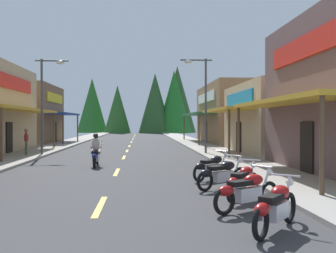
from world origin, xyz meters
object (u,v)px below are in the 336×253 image
object	(u,v)px
motorcycle_parked_right_1	(247,190)
rider_cruising_lead	(96,153)
motorcycle_parked_right_2	(243,181)
pedestrian_by_shop	(26,140)
motorcycle_parked_right_4	(212,167)
motorcycle_parked_right_3	(222,174)
streetlamp_left	(47,93)
motorcycle_parked_right_0	(276,206)
streetlamp_right	(201,92)

from	to	relation	value
motorcycle_parked_right_1	rider_cruising_lead	distance (m)	10.44
motorcycle_parked_right_2	pedestrian_by_shop	world-z (taller)	pedestrian_by_shop
motorcycle_parked_right_4	motorcycle_parked_right_3	bearing A→B (deg)	-132.08
motorcycle_parked_right_1	rider_cruising_lead	world-z (taller)	rider_cruising_lead
streetlamp_left	rider_cruising_lead	bearing A→B (deg)	-58.36
motorcycle_parked_right_0	motorcycle_parked_right_3	distance (m)	4.63
streetlamp_left	motorcycle_parked_right_0	xyz separation A→B (m)	(8.43, -17.09, -3.44)
rider_cruising_lead	pedestrian_by_shop	bearing A→B (deg)	40.24
motorcycle_parked_right_3	motorcycle_parked_right_4	xyz separation A→B (m)	(0.04, 1.88, 0.00)
motorcycle_parked_right_2	rider_cruising_lead	xyz separation A→B (m)	(-4.91, 7.94, 0.17)
streetlamp_right	motorcycle_parked_right_2	distance (m)	14.42
motorcycle_parked_right_0	rider_cruising_lead	size ratio (longest dim) A/B	0.79
motorcycle_parked_right_1	rider_cruising_lead	xyz separation A→B (m)	(-4.61, 9.36, 0.17)
rider_cruising_lead	motorcycle_parked_right_4	bearing A→B (deg)	-135.30
motorcycle_parked_right_2	pedestrian_by_shop	xyz separation A→B (m)	(-9.71, 13.34, 0.50)
motorcycle_parked_right_0	motorcycle_parked_right_1	distance (m)	1.68
motorcycle_parked_right_0	motorcycle_parked_right_4	size ratio (longest dim) A/B	1.01
motorcycle_parked_right_3	rider_cruising_lead	distance (m)	7.93
motorcycle_parked_right_2	rider_cruising_lead	world-z (taller)	rider_cruising_lead
streetlamp_right	rider_cruising_lead	world-z (taller)	streetlamp_right
motorcycle_parked_right_1	motorcycle_parked_right_4	world-z (taller)	same
streetlamp_right	rider_cruising_lead	xyz separation A→B (m)	(-5.96, -6.01, -3.35)
motorcycle_parked_right_0	motorcycle_parked_right_1	world-z (taller)	same
motorcycle_parked_right_0	motorcycle_parked_right_3	xyz separation A→B (m)	(-0.04, 4.63, 0.00)
streetlamp_left	motorcycle_parked_right_2	distance (m)	16.79
streetlamp_left	motorcycle_parked_right_4	xyz separation A→B (m)	(8.43, -10.58, -3.44)
motorcycle_parked_right_2	motorcycle_parked_right_4	distance (m)	3.41
pedestrian_by_shop	motorcycle_parked_right_0	bearing A→B (deg)	104.83
motorcycle_parked_right_3	rider_cruising_lead	bearing A→B (deg)	93.76
motorcycle_parked_right_1	motorcycle_parked_right_2	world-z (taller)	same
streetlamp_left	motorcycle_parked_right_3	xyz separation A→B (m)	(8.39, -12.46, -3.44)
streetlamp_right	motorcycle_parked_right_2	xyz separation A→B (m)	(-1.05, -13.95, -3.51)
motorcycle_parked_right_3	motorcycle_parked_right_2	bearing A→B (deg)	-113.06
motorcycle_parked_right_4	rider_cruising_lead	world-z (taller)	rider_cruising_lead
motorcycle_parked_right_0	motorcycle_parked_right_4	world-z (taller)	same
motorcycle_parked_right_1	motorcycle_parked_right_2	xyz separation A→B (m)	(0.30, 1.43, 0.00)
motorcycle_parked_right_3	motorcycle_parked_right_0	bearing A→B (deg)	-121.76
motorcycle_parked_right_0	motorcycle_parked_right_2	size ratio (longest dim) A/B	0.96
motorcycle_parked_right_0	motorcycle_parked_right_3	bearing A→B (deg)	40.72
pedestrian_by_shop	motorcycle_parked_right_3	bearing A→B (deg)	113.50
pedestrian_by_shop	streetlamp_left	bearing A→B (deg)	-164.41
motorcycle_parked_right_0	motorcycle_parked_right_1	bearing A→B (deg)	43.26
rider_cruising_lead	pedestrian_by_shop	xyz separation A→B (m)	(-4.80, 5.40, 0.33)
motorcycle_parked_right_3	streetlamp_left	bearing A→B (deg)	91.70
streetlamp_right	rider_cruising_lead	size ratio (longest dim) A/B	2.87
motorcycle_parked_right_4	pedestrian_by_shop	size ratio (longest dim) A/B	0.99
motorcycle_parked_right_1	motorcycle_parked_right_0	bearing A→B (deg)	-118.08
motorcycle_parked_right_1	motorcycle_parked_right_2	size ratio (longest dim) A/B	1.07
motorcycle_parked_right_3	pedestrian_by_shop	xyz separation A→B (m)	(-9.46, 11.82, 0.50)
motorcycle_parked_right_3	motorcycle_parked_right_1	bearing A→B (deg)	-123.21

